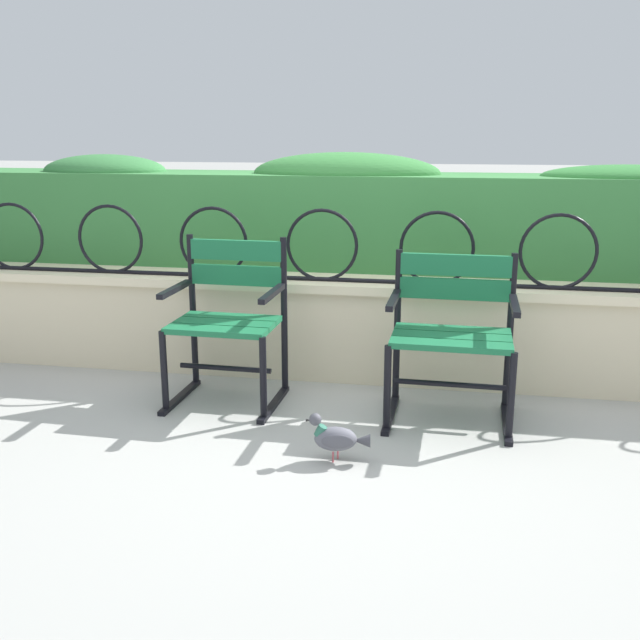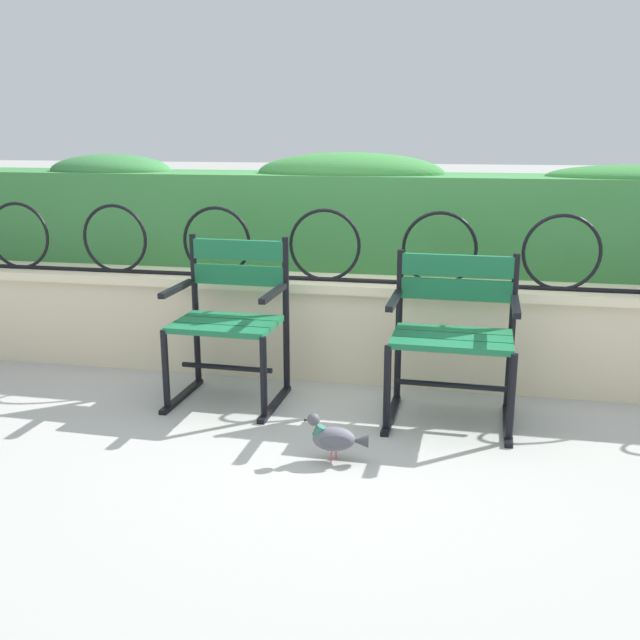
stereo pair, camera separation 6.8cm
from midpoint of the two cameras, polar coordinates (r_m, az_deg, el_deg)
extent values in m
plane|color=#9E9E99|center=(3.56, 0.07, -9.19)|extent=(60.00, 60.00, 0.00)
cube|color=beige|center=(4.37, 2.61, -0.92)|extent=(6.92, 0.35, 0.54)
cube|color=beige|center=(4.30, 2.66, 2.86)|extent=(6.92, 0.41, 0.05)
cylinder|color=black|center=(4.22, 2.50, 3.15)|extent=(6.39, 0.02, 0.02)
torus|color=black|center=(4.95, -22.12, 6.12)|extent=(0.42, 0.02, 0.42)
torus|color=black|center=(4.63, -15.33, 6.15)|extent=(0.42, 0.02, 0.42)
torus|color=black|center=(4.37, -7.64, 6.07)|extent=(0.42, 0.02, 0.42)
torus|color=black|center=(4.21, 0.83, 5.86)|extent=(0.42, 0.02, 0.42)
torus|color=black|center=(4.13, 9.78, 5.50)|extent=(0.42, 0.02, 0.42)
torus|color=black|center=(4.17, 18.80, 5.01)|extent=(0.42, 0.02, 0.42)
cube|color=#387A3D|center=(4.70, 3.60, 7.77)|extent=(6.78, 0.58, 0.58)
ellipsoid|color=#35763C|center=(5.19, -15.67, 11.15)|extent=(0.85, 0.52, 0.22)
ellipsoid|color=#357838|center=(4.69, 2.77, 11.34)|extent=(1.19, 0.52, 0.27)
ellipsoid|color=#317935|center=(4.73, 23.89, 10.17)|extent=(1.04, 0.52, 0.14)
cube|color=#19663D|center=(3.77, -7.61, -0.84)|extent=(0.54, 0.14, 0.03)
cube|color=#19663D|center=(3.89, -6.91, -0.32)|extent=(0.54, 0.14, 0.03)
cube|color=#19663D|center=(4.02, -6.26, 0.16)|extent=(0.54, 0.14, 0.03)
cube|color=#19663D|center=(4.04, -5.91, 5.47)|extent=(0.54, 0.04, 0.11)
cube|color=#19663D|center=(4.07, -5.86, 3.51)|extent=(0.54, 0.04, 0.11)
cylinder|color=black|center=(4.04, -2.19, 0.30)|extent=(0.04, 0.04, 0.88)
cylinder|color=black|center=(3.70, -3.90, -4.59)|extent=(0.04, 0.04, 0.44)
cube|color=black|center=(3.95, -3.04, -6.57)|extent=(0.05, 0.52, 0.02)
cube|color=black|center=(3.77, -3.17, 2.08)|extent=(0.05, 0.40, 0.03)
cylinder|color=black|center=(4.21, -9.24, 0.70)|extent=(0.04, 0.04, 0.88)
cylinder|color=black|center=(3.89, -11.48, -3.93)|extent=(0.04, 0.04, 0.44)
cube|color=black|center=(4.12, -10.25, -5.87)|extent=(0.05, 0.52, 0.02)
cube|color=black|center=(3.95, -10.65, 2.43)|extent=(0.05, 0.40, 0.03)
cylinder|color=black|center=(3.96, -6.81, -3.71)|extent=(0.51, 0.04, 0.03)
cube|color=#19663D|center=(3.53, 10.72, -2.05)|extent=(0.59, 0.14, 0.03)
cube|color=#19663D|center=(3.66, 10.81, -1.46)|extent=(0.59, 0.14, 0.03)
cube|color=#19663D|center=(3.79, 10.89, -0.90)|extent=(0.59, 0.14, 0.03)
cube|color=#19663D|center=(3.82, 11.18, 4.20)|extent=(0.58, 0.04, 0.11)
cube|color=#19663D|center=(3.84, 11.09, 2.34)|extent=(0.58, 0.04, 0.11)
cylinder|color=black|center=(3.90, 15.22, -1.06)|extent=(0.04, 0.04, 0.84)
cylinder|color=black|center=(3.55, 15.25, -5.96)|extent=(0.04, 0.04, 0.44)
cube|color=black|center=(3.80, 14.94, -7.91)|extent=(0.05, 0.52, 0.02)
cube|color=black|center=(3.62, 15.56, 1.03)|extent=(0.04, 0.40, 0.03)
cylinder|color=black|center=(3.91, 6.66, -0.58)|extent=(0.04, 0.04, 0.84)
cylinder|color=black|center=(3.57, 5.81, -5.41)|extent=(0.04, 0.04, 0.44)
cube|color=black|center=(3.82, 6.08, -7.39)|extent=(0.05, 0.52, 0.02)
cube|color=black|center=(3.63, 6.34, 1.54)|extent=(0.04, 0.40, 0.03)
cylinder|color=black|center=(3.73, 10.63, -5.03)|extent=(0.56, 0.04, 0.03)
ellipsoid|color=#5B5B66|center=(3.29, 1.68, -9.27)|extent=(0.20, 0.12, 0.11)
cylinder|color=#2D6B56|center=(3.28, 0.51, -8.66)|extent=(0.07, 0.05, 0.06)
sphere|color=#494951|center=(3.26, 0.10, -7.77)|extent=(0.06, 0.06, 0.06)
cone|color=black|center=(3.26, -0.47, -7.83)|extent=(0.02, 0.02, 0.01)
cone|color=#404047|center=(3.29, 3.71, -9.41)|extent=(0.09, 0.07, 0.06)
ellipsoid|color=#4E4E56|center=(3.25, 1.82, -9.50)|extent=(0.14, 0.04, 0.07)
ellipsoid|color=#4E4E56|center=(3.33, 1.90, -8.90)|extent=(0.14, 0.04, 0.07)
cylinder|color=#C6515B|center=(3.31, 1.48, -10.66)|extent=(0.01, 0.01, 0.05)
cylinder|color=#C6515B|center=(3.34, 1.87, -10.41)|extent=(0.01, 0.01, 0.05)
camera|label=1|loc=(0.03, -89.45, 0.14)|focal=40.98mm
camera|label=2|loc=(0.03, 90.55, -0.14)|focal=40.98mm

